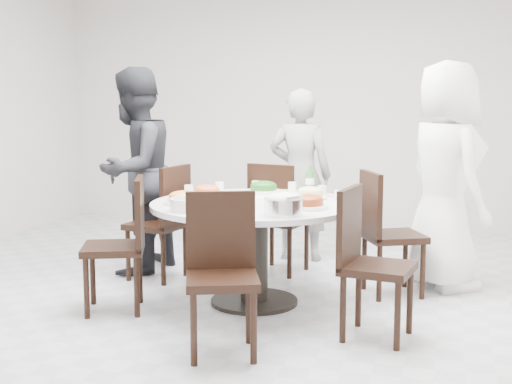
% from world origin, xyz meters
% --- Properties ---
extents(floor, '(6.00, 6.00, 0.01)m').
position_xyz_m(floor, '(0.00, 0.00, 0.00)').
color(floor, silver).
rests_on(floor, ground).
extents(wall_back, '(6.00, 0.01, 2.80)m').
position_xyz_m(wall_back, '(0.00, 3.00, 1.40)').
color(wall_back, silver).
rests_on(wall_back, ground).
extents(dining_table, '(1.50, 1.50, 0.75)m').
position_xyz_m(dining_table, '(0.19, -0.21, 0.38)').
color(dining_table, white).
rests_on(dining_table, floor).
extents(chair_ne, '(0.56, 0.56, 0.95)m').
position_xyz_m(chair_ne, '(1.15, 0.30, 0.47)').
color(chair_ne, black).
rests_on(chair_ne, floor).
extents(chair_n, '(0.50, 0.50, 0.95)m').
position_xyz_m(chair_n, '(0.16, 0.75, 0.47)').
color(chair_n, black).
rests_on(chair_n, floor).
extents(chair_nw, '(0.49, 0.49, 0.95)m').
position_xyz_m(chair_nw, '(-0.78, 0.27, 0.47)').
color(chair_nw, black).
rests_on(chair_nw, floor).
extents(chair_sw, '(0.54, 0.54, 0.95)m').
position_xyz_m(chair_sw, '(-0.72, -0.64, 0.47)').
color(chair_sw, black).
rests_on(chair_sw, floor).
extents(chair_s, '(0.54, 0.54, 0.95)m').
position_xyz_m(chair_s, '(0.28, -1.25, 0.47)').
color(chair_s, black).
rests_on(chair_s, floor).
extents(chair_se, '(0.48, 0.48, 0.95)m').
position_xyz_m(chair_se, '(1.13, -0.72, 0.47)').
color(chair_se, black).
rests_on(chair_se, floor).
extents(diner_right, '(0.95, 1.04, 1.78)m').
position_xyz_m(diner_right, '(1.51, 0.61, 0.89)').
color(diner_right, white).
rests_on(diner_right, floor).
extents(diner_middle, '(0.57, 0.38, 1.58)m').
position_xyz_m(diner_middle, '(0.22, 1.26, 0.79)').
color(diner_middle, black).
rests_on(diner_middle, floor).
extents(diner_left, '(0.77, 0.93, 1.75)m').
position_xyz_m(diner_left, '(-1.05, 0.43, 0.88)').
color(diner_left, black).
rests_on(diner_left, floor).
extents(dish_greens, '(0.26, 0.26, 0.07)m').
position_xyz_m(dish_greens, '(0.13, 0.29, 0.78)').
color(dish_greens, white).
rests_on(dish_greens, dining_table).
extents(dish_pale, '(0.25, 0.25, 0.07)m').
position_xyz_m(dish_pale, '(0.55, 0.06, 0.78)').
color(dish_pale, white).
rests_on(dish_pale, dining_table).
extents(dish_orange, '(0.25, 0.25, 0.07)m').
position_xyz_m(dish_orange, '(-0.23, -0.04, 0.78)').
color(dish_orange, white).
rests_on(dish_orange, dining_table).
extents(dish_redbrown, '(0.29, 0.29, 0.07)m').
position_xyz_m(dish_redbrown, '(0.61, -0.36, 0.79)').
color(dish_redbrown, white).
rests_on(dish_redbrown, dining_table).
extents(dish_tofu, '(0.28, 0.28, 0.07)m').
position_xyz_m(dish_tofu, '(-0.27, -0.42, 0.79)').
color(dish_tofu, white).
rests_on(dish_tofu, dining_table).
extents(rice_bowl, '(0.25, 0.25, 0.11)m').
position_xyz_m(rice_bowl, '(0.51, -0.66, 0.80)').
color(rice_bowl, silver).
rests_on(rice_bowl, dining_table).
extents(soup_bowl, '(0.27, 0.27, 0.08)m').
position_xyz_m(soup_bowl, '(-0.13, -0.66, 0.79)').
color(soup_bowl, white).
rests_on(soup_bowl, dining_table).
extents(beverage_bottle, '(0.07, 0.07, 0.23)m').
position_xyz_m(beverage_bottle, '(0.49, 0.35, 0.86)').
color(beverage_bottle, '#307932').
rests_on(beverage_bottle, dining_table).
extents(tea_cups, '(0.07, 0.07, 0.08)m').
position_xyz_m(tea_cups, '(0.19, 0.41, 0.79)').
color(tea_cups, white).
rests_on(tea_cups, dining_table).
extents(chopsticks, '(0.24, 0.04, 0.01)m').
position_xyz_m(chopsticks, '(0.22, 0.49, 0.76)').
color(chopsticks, tan).
rests_on(chopsticks, dining_table).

